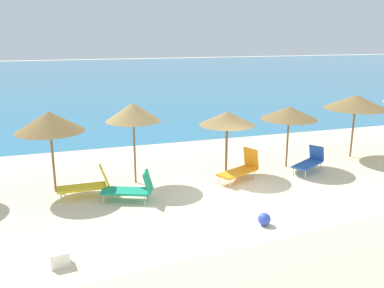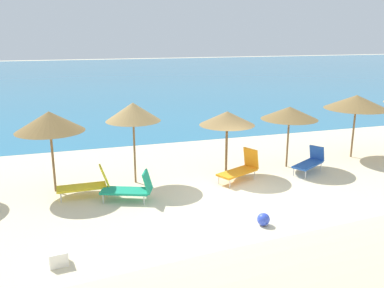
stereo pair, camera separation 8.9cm
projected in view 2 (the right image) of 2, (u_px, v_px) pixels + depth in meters
The scene contains 13 objects.
ground_plane at pixel (246, 196), 13.60m from camera, with size 160.00×160.00×0.00m, color beige.
sea_water at pixel (106, 76), 52.86m from camera, with size 160.00×70.40×0.01m, color teal.
beach_umbrella_1 at pixel (49, 122), 13.44m from camera, with size 2.26×2.26×2.77m.
beach_umbrella_2 at pixel (133, 112), 14.22m from camera, with size 1.92×1.92×2.92m.
beach_umbrella_3 at pixel (227, 118), 15.22m from camera, with size 2.07×2.07×2.44m.
beach_umbrella_4 at pixel (290, 113), 16.09m from camera, with size 2.23×2.23×2.46m.
beach_umbrella_5 at pixel (356, 102), 17.35m from camera, with size 2.65×2.65×2.72m.
lounge_chair_0 at pixel (241, 168), 14.99m from camera, with size 1.76×1.27×1.12m.
lounge_chair_1 at pixel (310, 162), 15.87m from camera, with size 1.65×1.29×0.96m.
lounge_chair_3 at pixel (131, 189), 13.15m from camera, with size 1.75×1.21×1.00m.
lounge_chair_4 at pixel (88, 184), 13.50m from camera, with size 1.68×0.60×1.01m.
beach_ball at pixel (263, 219), 11.50m from camera, with size 0.36×0.36×0.36m, color blue.
cooler_box at pixel (58, 257), 9.55m from camera, with size 0.43×0.41×0.35m, color white.
Camera 2 is at (-5.55, -11.54, 5.21)m, focal length 38.40 mm.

